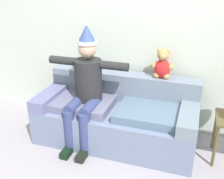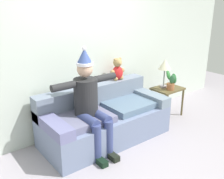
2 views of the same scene
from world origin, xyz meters
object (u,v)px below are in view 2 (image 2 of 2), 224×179
Objects in this scene: side_table at (167,93)px; couch at (104,119)px; teddy_bear at (118,70)px; potted_plant at (171,81)px; person_seated at (90,101)px; table_lamp at (165,66)px.

couch is at bearing 178.75° from side_table.
teddy_bear is at bearing 29.37° from couch.
couch is at bearing 174.96° from potted_plant.
couch is 0.60m from person_seated.
person_seated is 0.99m from teddy_bear.
side_table is at bearing 70.51° from potted_plant.
teddy_bear is at bearing 156.34° from potted_plant.
potted_plant is (-0.03, -0.09, 0.25)m from side_table.
couch is 3.61× the size of side_table.
teddy_bear is at bearing 161.99° from side_table.
potted_plant is at bearing -5.04° from couch.
couch is 5.24× the size of teddy_bear.
person_seated is 1.78m from potted_plant.
side_table is (1.81, 0.13, -0.31)m from person_seated.
person_seated reaches higher than potted_plant.
potted_plant is (1.42, -0.13, 0.38)m from couch.
table_lamp is at bearing 104.67° from side_table.
person_seated is 4.03× the size of potted_plant.
table_lamp is (1.79, 0.21, 0.19)m from person_seated.
couch is at bearing -177.88° from table_lamp.
couch is 3.80× the size of table_lamp.
table_lamp is 1.39× the size of potted_plant.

